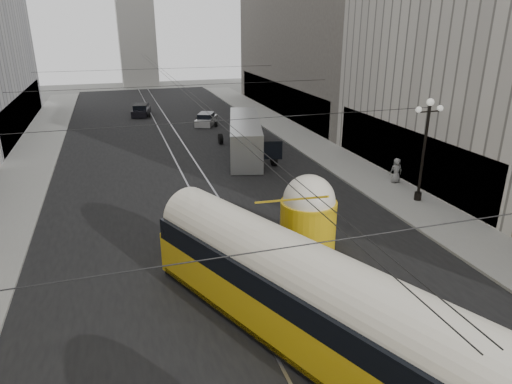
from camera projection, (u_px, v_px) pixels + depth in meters
road at (183, 157)px, 38.29m from camera, size 20.00×85.00×0.02m
sidewalk_left at (33, 157)px, 38.02m from camera, size 4.00×72.00×0.15m
sidewalk_right at (299, 137)px, 44.76m from camera, size 4.00×72.00×0.15m
rail_left at (174, 158)px, 38.08m from camera, size 0.12×85.00×0.04m
rail_right at (192, 157)px, 38.50m from camera, size 0.12×85.00×0.04m
lamppost_right_mid at (425, 145)px, 27.57m from camera, size 1.86×0.44×6.37m
catenary at (182, 88)px, 35.35m from camera, size 25.00×72.00×0.23m
streetcar at (308, 297)px, 15.62m from camera, size 8.79×16.36×3.87m
city_bus at (245, 136)px, 38.67m from camera, size 5.34×12.14×2.98m
sedan_white_far at (206, 119)px, 50.08m from camera, size 3.21×4.46×1.30m
sedan_dark_far at (141, 110)px, 54.95m from camera, size 2.65×4.62×1.37m
pedestrian_sidewalk_right at (396, 170)px, 31.65m from camera, size 0.93×0.66×1.74m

